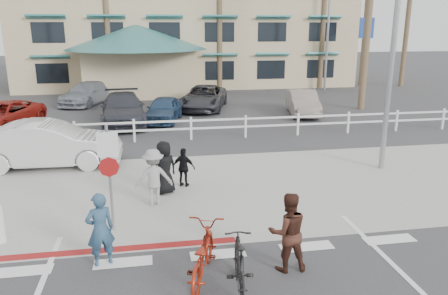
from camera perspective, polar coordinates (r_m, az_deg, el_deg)
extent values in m
plane|color=#333335|center=(9.18, -0.18, -15.67)|extent=(140.00, 140.00, 0.00)
cube|color=gray|center=(13.19, -3.46, -5.55)|extent=(22.00, 7.00, 0.01)
cube|color=#333335|center=(16.97, -4.97, -0.73)|extent=(40.00, 5.00, 0.01)
cube|color=#333335|center=(26.21, -6.78, 5.06)|extent=(50.00, 16.00, 0.01)
cube|color=maroon|center=(10.27, -18.58, -12.88)|extent=(7.00, 0.25, 0.02)
imported|color=maroon|center=(8.62, -2.88, -13.80)|extent=(1.28, 2.15, 1.07)
imported|color=navy|center=(9.32, -15.87, -10.28)|extent=(0.67, 0.56, 1.58)
imported|color=black|center=(8.32, 2.04, -15.03)|extent=(0.68, 1.80, 1.06)
imported|color=#3D1F16|center=(8.90, 8.33, -10.85)|extent=(0.81, 0.64, 1.65)
imported|color=gray|center=(12.04, -9.18, -3.86)|extent=(1.07, 0.68, 1.58)
imported|color=black|center=(13.32, -5.27, -2.63)|extent=(0.77, 0.57, 1.22)
imported|color=black|center=(12.80, -7.80, -2.63)|extent=(0.92, 0.80, 1.58)
imported|color=beige|center=(16.28, -21.93, 0.38)|extent=(4.90, 1.78, 1.60)
imported|color=maroon|center=(23.21, -27.04, 3.72)|extent=(3.56, 5.16, 1.31)
imported|color=#2B2D36|center=(22.47, -13.05, 4.93)|extent=(2.44, 5.29, 1.50)
imported|color=navy|center=(22.60, -7.90, 4.96)|extent=(2.33, 3.99, 1.27)
imported|color=gray|center=(24.53, 10.25, 5.80)|extent=(2.18, 4.31, 1.36)
imported|color=gray|center=(28.78, -17.43, 6.78)|extent=(3.51, 5.08, 1.37)
imported|color=#2D2D33|center=(25.82, -2.64, 6.54)|extent=(3.58, 5.39, 1.38)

